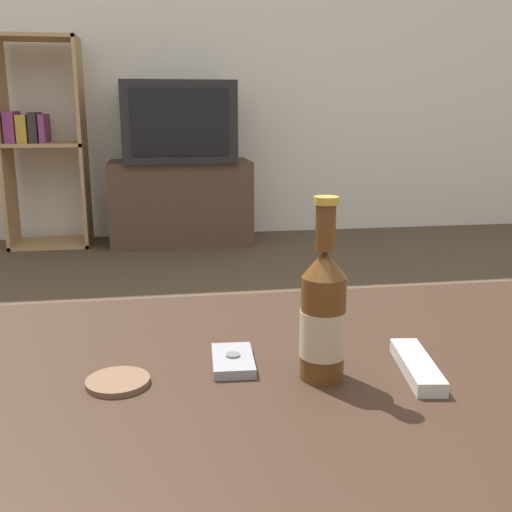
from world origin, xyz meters
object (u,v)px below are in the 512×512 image
at_px(tv_stand, 181,202).
at_px(beer_bottle, 323,315).
at_px(cell_phone, 233,360).
at_px(bookshelf, 40,141).
at_px(remote_control, 417,366).
at_px(television, 179,122).

relative_size(tv_stand, beer_bottle, 3.27).
bearing_deg(cell_phone, beer_bottle, -23.85).
bearing_deg(bookshelf, tv_stand, -4.18).
distance_m(bookshelf, remote_control, 3.04).
bearing_deg(beer_bottle, tv_stand, 91.81).
distance_m(bookshelf, cell_phone, 2.90).
distance_m(television, bookshelf, 0.79).
relative_size(bookshelf, remote_control, 7.29).
bearing_deg(cell_phone, television, 92.93).
distance_m(tv_stand, television, 0.46).
height_order(tv_stand, cell_phone, tv_stand).
relative_size(cell_phone, remote_control, 0.66).
bearing_deg(beer_bottle, television, 91.81).
bearing_deg(remote_control, beer_bottle, -174.35).
xyz_separation_m(cell_phone, remote_control, (0.25, -0.07, 0.00)).
bearing_deg(television, cell_phone, -90.55).
height_order(bookshelf, cell_phone, bookshelf).
height_order(television, beer_bottle, television).
relative_size(television, beer_bottle, 2.51).
distance_m(television, cell_phone, 2.75).
bearing_deg(tv_stand, bookshelf, 175.82).
height_order(tv_stand, television, television).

